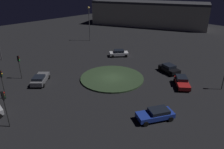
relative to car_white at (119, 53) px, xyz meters
The scene contains 12 objects.
ground_plane 11.37m from the car_white, 127.04° to the left, with size 118.04×118.04×0.00m, color black.
roundabout_island 11.37m from the car_white, 127.04° to the left, with size 10.40×10.40×0.24m, color #2D4228.
car_white is the anchor object (origin of this frame).
car_grey 18.17m from the car_white, 89.93° to the left, with size 4.34×4.36×1.39m.
car_black 12.16m from the car_white, behind, with size 4.25×3.12×1.42m.
car_blue 22.74m from the car_white, 143.64° to the left, with size 3.67×4.64×1.30m.
car_red 16.71m from the car_white, 167.88° to the left, with size 3.93×4.28×1.36m.
traffic_light_north 23.97m from the car_white, 92.34° to the left, with size 0.36×0.39×4.15m.
traffic_light_north_near 27.13m from the car_white, 106.18° to the left, with size 0.31×0.36×4.39m.
traffic_light_northeast 19.94m from the car_white, 78.82° to the left, with size 0.39×0.39×3.93m.
streetlamp_southeast 15.61m from the car_white, 15.51° to the right, with size 0.56×0.56×8.78m.
store_building 35.45m from the car_white, 64.32° to the right, with size 39.61×24.92×8.21m.
Camera 1 is at (-22.28, 22.70, 14.90)m, focal length 34.10 mm.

